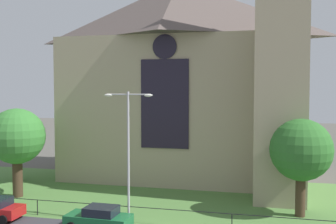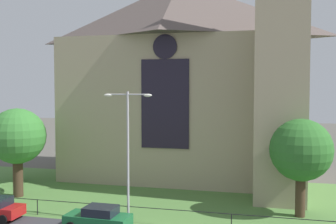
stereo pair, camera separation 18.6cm
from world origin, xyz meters
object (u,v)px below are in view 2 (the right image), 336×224
Objects in this scene: church_building at (186,77)px; tree_right_near at (301,151)px; streetlamp_near at (128,141)px; tree_left_far at (18,136)px; tree_left_near at (17,137)px; parked_car_green at (99,218)px.

church_building is 3.72× the size of tree_right_near.
streetlamp_near is (-0.75, -15.34, -4.67)m from church_building.
tree_right_near is (10.60, -11.01, -5.55)m from church_building.
tree_left_far is (-25.78, 4.66, -0.24)m from tree_right_near.
streetlamp_near is at bearing -20.58° from tree_left_near.
streetlamp_near is 5.33m from parked_car_green.
streetlamp_near reaches higher than tree_left_far.
tree_right_near is 22.68m from tree_left_near.
tree_left_far is 17.23m from parked_car_green.
church_building is 17.21m from tree_left_near.
parked_car_green is (-1.42, -1.69, -4.86)m from streetlamp_near.
parked_car_green is at bearing -39.36° from tree_left_far.
tree_left_near is at bearing 159.42° from streetlamp_near.
church_building is at bearing 133.91° from tree_right_near.
streetlamp_near is (-11.35, -4.33, 0.88)m from tree_right_near.
church_building reaches higher than parked_car_green.
streetlamp_near is at bearing -159.15° from tree_right_near.
church_building is 17.45m from tree_left_far.
streetlamp_near is (11.32, -4.25, 0.56)m from tree_left_near.
tree_left_near is at bearing -137.46° from church_building.
streetlamp_near reaches higher than tree_right_near.
church_building is 16.05m from streetlamp_near.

